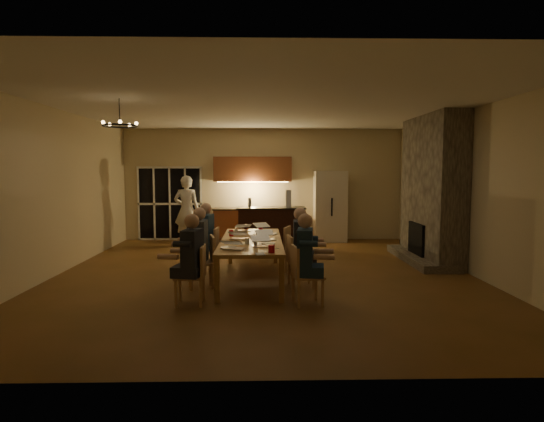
{
  "coord_description": "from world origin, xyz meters",
  "views": [
    {
      "loc": [
        -0.06,
        -8.69,
        2.01
      ],
      "look_at": [
        0.16,
        0.3,
        1.21
      ],
      "focal_mm": 30.0,
      "sensor_mm": 36.0,
      "label": 1
    }
  ],
  "objects": [
    {
      "name": "notepad",
      "position": [
        -0.07,
        -1.93,
        0.76
      ],
      "size": [
        0.16,
        0.21,
        0.01
      ],
      "primitive_type": "cube",
      "rotation": [
        0.0,
        0.0,
        0.13
      ],
      "color": "white",
      "rests_on": "dining_table"
    },
    {
      "name": "standing_person",
      "position": [
        -2.06,
        3.51,
        0.94
      ],
      "size": [
        0.72,
        0.51,
        1.88
      ],
      "primitive_type": "imported",
      "rotation": [
        0.0,
        0.0,
        3.06
      ],
      "color": "silver",
      "rests_on": "ground"
    },
    {
      "name": "chair_right_mid",
      "position": [
        0.63,
        -0.95,
        0.45
      ],
      "size": [
        0.49,
        0.49,
        0.89
      ],
      "primitive_type": null,
      "rotation": [
        0.0,
        0.0,
        1.69
      ],
      "color": "tan",
      "rests_on": "ground"
    },
    {
      "name": "dining_table",
      "position": [
        -0.24,
        -0.44,
        0.38
      ],
      "size": [
        1.1,
        3.08,
        0.75
      ],
      "primitive_type": "cube",
      "color": "#A16E40",
      "rests_on": "ground"
    },
    {
      "name": "chair_right_near",
      "position": [
        0.64,
        -2.01,
        0.45
      ],
      "size": [
        0.5,
        0.5,
        0.89
      ],
      "primitive_type": null,
      "rotation": [
        0.0,
        0.0,
        1.72
      ],
      "color": "tan",
      "rests_on": "ground"
    },
    {
      "name": "redcup_mid",
      "position": [
        -0.64,
        0.0,
        0.81
      ],
      "size": [
        0.08,
        0.08,
        0.12
      ],
      "primitive_type": "cylinder",
      "color": "red",
      "rests_on": "dining_table"
    },
    {
      "name": "fireplace",
      "position": [
        3.7,
        1.2,
        1.6
      ],
      "size": [
        0.58,
        2.5,
        3.2
      ],
      "primitive_type": "cube",
      "color": "#72695A",
      "rests_on": "ground"
    },
    {
      "name": "person_right_mid",
      "position": [
        0.61,
        -0.96,
        0.69
      ],
      "size": [
        0.63,
        0.63,
        1.38
      ],
      "primitive_type": null,
      "rotation": [
        0.0,
        0.0,
        1.52
      ],
      "color": "#272B32",
      "rests_on": "ground"
    },
    {
      "name": "plate_far",
      "position": [
        0.13,
        0.25,
        0.76
      ],
      "size": [
        0.27,
        0.27,
        0.02
      ],
      "primitive_type": "cylinder",
      "color": "silver",
      "rests_on": "dining_table"
    },
    {
      "name": "chair_right_far",
      "position": [
        0.65,
        0.23,
        0.45
      ],
      "size": [
        0.55,
        0.55,
        0.89
      ],
      "primitive_type": null,
      "rotation": [
        0.0,
        0.0,
        1.26
      ],
      "color": "tan",
      "rests_on": "ground"
    },
    {
      "name": "chandelier",
      "position": [
        -2.4,
        -1.02,
        2.75
      ],
      "size": [
        0.57,
        0.57,
        0.03
      ],
      "primitive_type": "torus",
      "color": "black",
      "rests_on": "ceiling"
    },
    {
      "name": "plate_near",
      "position": [
        0.07,
        -0.98,
        0.76
      ],
      "size": [
        0.23,
        0.23,
        0.02
      ],
      "primitive_type": "cylinder",
      "color": "silver",
      "rests_on": "dining_table"
    },
    {
      "name": "laptop_c",
      "position": [
        -0.46,
        -0.39,
        0.86
      ],
      "size": [
        0.37,
        0.34,
        0.23
      ],
      "primitive_type": null,
      "rotation": [
        0.0,
        0.0,
        2.92
      ],
      "color": "silver",
      "rests_on": "dining_table"
    },
    {
      "name": "right_wall",
      "position": [
        4.02,
        0.0,
        1.6
      ],
      "size": [
        0.04,
        9.0,
        3.2
      ],
      "primitive_type": "cube",
      "color": "#C4B78B",
      "rests_on": "ground"
    },
    {
      "name": "laptop_f",
      "position": [
        0.0,
        0.66,
        0.86
      ],
      "size": [
        0.42,
        0.4,
        0.23
      ],
      "primitive_type": null,
      "rotation": [
        0.0,
        0.0,
        0.52
      ],
      "color": "silver",
      "rests_on": "dining_table"
    },
    {
      "name": "redcup_far",
      "position": [
        -0.07,
        1.03,
        0.81
      ],
      "size": [
        0.1,
        0.1,
        0.12
      ],
      "primitive_type": "cylinder",
      "color": "red",
      "rests_on": "dining_table"
    },
    {
      "name": "laptop_a",
      "position": [
        -0.5,
        -1.46,
        0.86
      ],
      "size": [
        0.38,
        0.36,
        0.23
      ],
      "primitive_type": null,
      "rotation": [
        0.0,
        0.0,
        2.86
      ],
      "color": "silver",
      "rests_on": "dining_table"
    },
    {
      "name": "french_doors",
      "position": [
        -2.7,
        4.47,
        1.05
      ],
      "size": [
        1.86,
        0.08,
        2.1
      ],
      "primitive_type": "cube",
      "color": "black",
      "rests_on": "ground"
    },
    {
      "name": "back_wall",
      "position": [
        0.0,
        4.52,
        1.6
      ],
      "size": [
        8.0,
        0.04,
        3.2
      ],
      "primitive_type": "cube",
      "color": "#C4B78B",
      "rests_on": "ground"
    },
    {
      "name": "bar_bottle",
      "position": [
        -0.35,
        2.87,
        1.2
      ],
      "size": [
        0.08,
        0.08,
        0.24
      ],
      "primitive_type": "cylinder",
      "color": "#99999E",
      "rests_on": "bar_island"
    },
    {
      "name": "chair_left_mid",
      "position": [
        -1.09,
        -0.99,
        0.45
      ],
      "size": [
        0.53,
        0.53,
        0.89
      ],
      "primitive_type": null,
      "rotation": [
        0.0,
        0.0,
        -1.35
      ],
      "color": "tan",
      "rests_on": "ground"
    },
    {
      "name": "left_wall",
      "position": [
        -4.02,
        0.0,
        1.6
      ],
      "size": [
        0.04,
        9.0,
        3.2
      ],
      "primitive_type": "cube",
      "color": "#C4B78B",
      "rests_on": "ground"
    },
    {
      "name": "kitchenette",
      "position": [
        -0.3,
        4.2,
        1.2
      ],
      "size": [
        2.24,
        0.68,
        2.4
      ],
      "primitive_type": null,
      "color": "brown",
      "rests_on": "ground"
    },
    {
      "name": "bar_island",
      "position": [
        0.2,
        2.82,
        0.54
      ],
      "size": [
        1.75,
        0.7,
        1.08
      ],
      "primitive_type": "cube",
      "rotation": [
        0.0,
        0.0,
        -0.01
      ],
      "color": "black",
      "rests_on": "ground"
    },
    {
      "name": "mug_mid",
      "position": [
        -0.12,
        0.15,
        0.8
      ],
      "size": [
        0.08,
        0.08,
        0.1
      ],
      "primitive_type": "cylinder",
      "color": "silver",
      "rests_on": "dining_table"
    },
    {
      "name": "bar_blender",
      "position": [
        0.64,
        2.84,
        1.3
      ],
      "size": [
        0.15,
        0.15,
        0.44
      ],
      "primitive_type": "cube",
      "rotation": [
        0.0,
        0.0,
        -0.06
      ],
      "color": "silver",
      "rests_on": "bar_island"
    },
    {
      "name": "redcup_near",
      "position": [
        0.1,
        -1.8,
        0.81
      ],
      "size": [
        0.1,
        0.1,
        0.12
      ],
      "primitive_type": "cylinder",
      "color": "red",
      "rests_on": "dining_table"
    },
    {
      "name": "laptop_b",
      "position": [
        -0.05,
        -1.23,
        0.86
      ],
      "size": [
        0.37,
        0.34,
        0.23
      ],
      "primitive_type": null,
      "rotation": [
        0.0,
        0.0,
        0.2
      ],
      "color": "silver",
      "rests_on": "dining_table"
    },
    {
      "name": "person_left_far",
      "position": [
        -1.14,
        0.2,
        0.69
      ],
      "size": [
        0.69,
        0.69,
        1.38
      ],
      "primitive_type": null,
      "rotation": [
        0.0,
        0.0,
        -1.73
      ],
      "color": "navy",
      "rests_on": "ground"
    },
    {
      "name": "mug_front",
      "position": [
        -0.3,
        -0.93,
        0.8
      ],
      "size": [
        0.07,
        0.07,
        0.1
      ],
      "primitive_type": "cylinder",
      "color": "silver",
      "rests_on": "dining_table"
    },
    {
      "name": "ceiling",
      "position": [
        0.0,
        0.0,
        3.22
      ],
      "size": [
        8.0,
        9.0,
        0.04
      ],
      "primitive_type": "cube",
      "color": "white",
      "rests_on": "back_wall"
    },
    {
      "name": "can_cola",
      "position": [
        -0.39,
        0.96,
        0.81
      ],
      "size": [
        0.06,
        0.06,
        0.12
      ],
      "primitive_type": "cylinder",
      "color": "#3F0F0C",
      "rests_on": "dining_table"
    },
    {
      "name": "chair_left_far",
      "position": [
        -1.13,
        0.15,
        0.45
      ],
      "size": [
        0.47,
        0.47,
        0.89
      ],
      "primitive_type": null,
      "rotation": [
        0.0,
        0.0,
        -1.64
      ],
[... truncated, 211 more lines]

